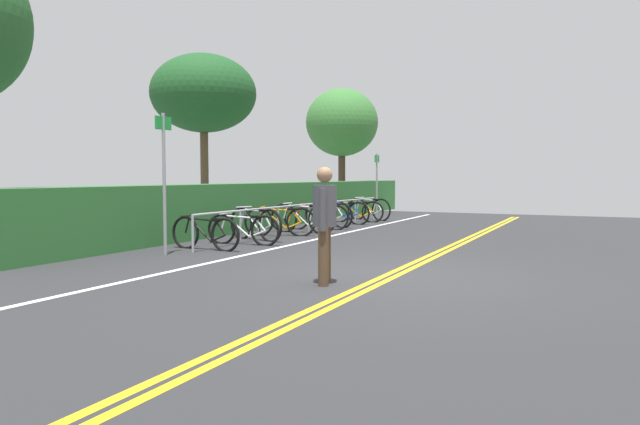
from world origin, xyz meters
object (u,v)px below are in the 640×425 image
object	(u,v)px
bicycle_3	(280,222)
bicycle_8	(356,212)
bike_rack	(309,210)
tree_far_right	(342,123)
bicycle_7	(342,213)
tree_mid	(204,94)
bicycle_4	(303,218)
bicycle_6	(328,215)
bicycle_0	(205,233)
bicycle_9	(369,209)
bicycle_2	(255,224)
pedestrian	(325,218)
bicycle_1	(243,229)
sign_post_near	(164,171)
bicycle_5	(316,217)
sign_post_far	(377,179)

from	to	relation	value
bicycle_3	bicycle_8	distance (m)	4.62
bike_rack	bicycle_3	xyz separation A→B (m)	(-1.37, 0.07, -0.22)
tree_far_right	bicycle_3	bearing A→B (deg)	-164.49
bicycle_7	tree_mid	distance (m)	5.38
bicycle_4	bicycle_6	size ratio (longest dim) A/B	1.11
bicycle_0	bicycle_4	distance (m)	3.83
bicycle_8	tree_mid	bearing A→B (deg)	125.81
bicycle_7	bicycle_9	world-z (taller)	bicycle_9
bike_rack	bicycle_2	world-z (taller)	bicycle_2
bicycle_3	tree_mid	distance (m)	5.42
bicycle_9	bicycle_3	bearing A→B (deg)	178.83
bicycle_6	pedestrian	world-z (taller)	pedestrian
bicycle_1	bicycle_6	distance (m)	4.65
bicycle_4	pedestrian	distance (m)	7.04
bicycle_7	bicycle_0	bearing A→B (deg)	-179.61
bicycle_0	bicycle_7	xyz separation A→B (m)	(6.75, 0.05, 0.02)
tree_mid	pedestrian	bearing A→B (deg)	-134.14
bicycle_3	sign_post_near	size ratio (longest dim) A/B	0.65
bicycle_5	tree_mid	bearing A→B (deg)	88.70
bicycle_6	sign_post_near	bearing A→B (deg)	178.45
bicycle_2	bicycle_4	world-z (taller)	bicycle_4
bicycle_5	bicycle_3	bearing A→B (deg)	178.02
bicycle_3	bicycle_4	world-z (taller)	bicycle_4
tree_mid	bicycle_9	bearing A→B (deg)	-45.65
bicycle_5	sign_post_far	distance (m)	4.78
bicycle_6	tree_far_right	distance (m)	8.34
bicycle_7	bicycle_8	world-z (taller)	bicycle_7
bicycle_2	tree_mid	bearing A→B (deg)	50.81
bicycle_4	sign_post_far	bearing A→B (deg)	1.05
sign_post_near	tree_far_right	bearing A→B (deg)	10.56
bicycle_4	bicycle_8	size ratio (longest dim) A/B	1.10
bicycle_9	sign_post_far	world-z (taller)	sign_post_far
bicycle_0	sign_post_far	bearing A→B (deg)	-0.25
bicycle_1	bicycle_4	bearing A→B (deg)	1.06
bicycle_3	sign_post_near	xyz separation A→B (m)	(-3.87, 0.18, 1.18)
sign_post_near	sign_post_far	xyz separation A→B (m)	(10.39, -0.23, -0.20)
bicycle_9	tree_far_right	size ratio (longest dim) A/B	0.34
bicycle_5	sign_post_far	size ratio (longest dim) A/B	0.77
pedestrian	sign_post_far	bearing A→B (deg)	17.16
bicycle_2	tree_far_right	bearing A→B (deg)	13.92
bicycle_6	bicycle_9	xyz separation A→B (m)	(2.87, -0.12, 0.01)
tree_mid	bicycle_2	bearing A→B (deg)	-129.19
bicycle_0	tree_far_right	bearing A→B (deg)	12.11
bicycle_2	bicycle_9	world-z (taller)	bicycle_2
bicycle_5	bicycle_8	xyz separation A→B (m)	(2.78, 0.00, -0.01)
bike_rack	bicycle_2	bearing A→B (deg)	177.39
bicycle_0	bicycle_1	world-z (taller)	bicycle_0
sign_post_near	tree_mid	size ratio (longest dim) A/B	0.51
bicycle_2	tree_far_right	size ratio (longest dim) A/B	0.33
bicycle_5	bicycle_8	size ratio (longest dim) A/B	1.02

